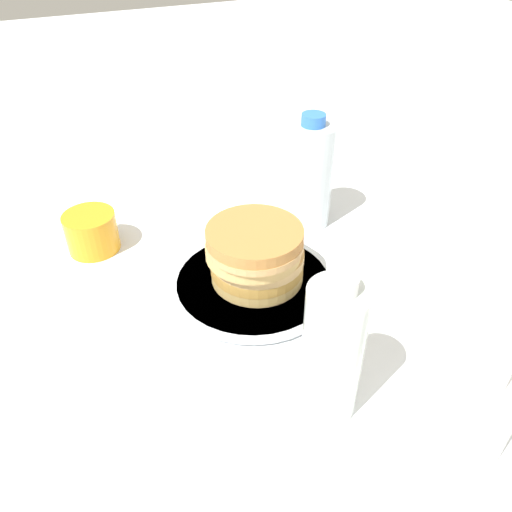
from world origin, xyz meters
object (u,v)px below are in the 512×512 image
at_px(pancake_stack, 257,254).
at_px(water_bottle_mid, 332,352).
at_px(plate, 256,282).
at_px(cream_jug, 465,405).
at_px(juice_glass, 92,232).
at_px(water_bottle_near, 310,175).

bearing_deg(pancake_stack, water_bottle_mid, 86.19).
distance_m(plate, cream_jug, 0.33).
distance_m(juice_glass, water_bottle_mid, 0.46).
relative_size(plate, cream_jug, 1.88).
xyz_separation_m(cream_jug, water_bottle_mid, (0.10, -0.09, 0.03)).
bearing_deg(juice_glass, plate, 136.23).
distance_m(cream_jug, water_bottle_near, 0.44).
xyz_separation_m(pancake_stack, water_bottle_near, (-0.15, -0.12, 0.03)).
distance_m(cream_jug, water_bottle_mid, 0.14).
relative_size(plate, water_bottle_mid, 1.28).
bearing_deg(water_bottle_near, pancake_stack, 39.23).
bearing_deg(juice_glass, water_bottle_mid, 114.24).
bearing_deg(plate, water_bottle_mid, 86.56).
xyz_separation_m(plate, water_bottle_near, (-0.15, -0.12, 0.08)).
height_order(juice_glass, water_bottle_near, water_bottle_near).
xyz_separation_m(juice_glass, water_bottle_mid, (-0.19, 0.41, 0.06)).
bearing_deg(water_bottle_near, cream_jug, 82.10).
bearing_deg(cream_jug, water_bottle_near, -97.90).
bearing_deg(cream_jug, pancake_stack, -74.18).
bearing_deg(plate, pancake_stack, 167.90).
xyz_separation_m(pancake_stack, cream_jug, (-0.09, 0.31, -0.00)).
distance_m(plate, water_bottle_mid, 0.24).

